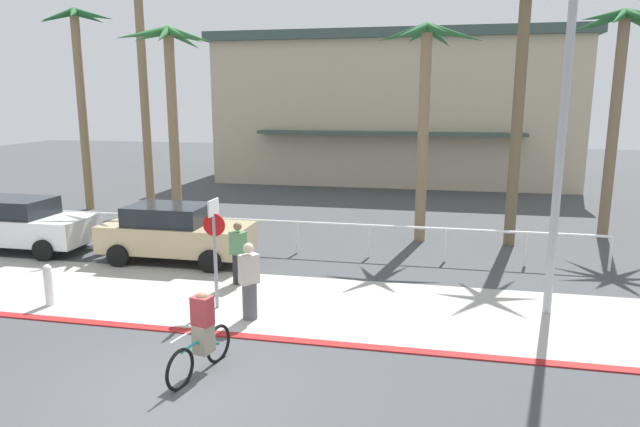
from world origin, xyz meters
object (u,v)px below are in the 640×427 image
stop_sign_bike_lane (215,238)px  car_tan_1 (175,232)px  palm_tree_5 (619,64)px  pedestrian_0 (249,284)px  palm_tree_3 (425,86)px  palm_tree_4 (522,58)px  cyclist_teal_0 (202,335)px  palm_tree_1 (141,38)px  palm_tree_0 (79,69)px  streetlight_curb (565,123)px  car_white_0 (21,224)px  pedestrian_1 (238,256)px  palm_tree_2 (169,73)px  bollard_0 (49,284)px

stop_sign_bike_lane → car_tan_1: stop_sign_bike_lane is taller
palm_tree_5 → pedestrian_0: palm_tree_5 is taller
palm_tree_3 → palm_tree_4: bearing=0.1°
cyclist_teal_0 → palm_tree_5: bearing=51.2°
car_tan_1 → palm_tree_1: bearing=123.3°
palm_tree_0 → palm_tree_1: (2.71, 0.37, 1.20)m
streetlight_curb → palm_tree_3: streetlight_curb is taller
stop_sign_bike_lane → car_white_0: (-7.97, 3.45, -0.81)m
palm_tree_0 → car_white_0: palm_tree_0 is taller
car_white_0 → car_tan_1: bearing=-0.6°
palm_tree_4 → palm_tree_5: (3.31, 1.82, -0.12)m
palm_tree_4 → palm_tree_5: bearing=28.8°
streetlight_curb → pedestrian_1: (-7.51, 0.78, -3.52)m
stop_sign_bike_lane → palm_tree_3: size_ratio=0.36×
palm_tree_1 → palm_tree_4: 14.90m
palm_tree_4 → car_tan_1: size_ratio=1.92×
palm_tree_2 → palm_tree_5: 15.26m
car_tan_1 → cyclist_teal_0: 7.28m
palm_tree_4 → pedestrian_0: bearing=-129.2°
palm_tree_3 → cyclist_teal_0: 11.72m
palm_tree_0 → pedestrian_0: (10.91, -10.47, -5.18)m
bollard_0 → palm_tree_3: (8.29, 7.95, 4.66)m
palm_tree_0 → car_white_0: (1.97, -6.54, -5.11)m
streetlight_curb → palm_tree_5: 8.91m
streetlight_curb → cyclist_teal_0: streetlight_curb is taller
palm_tree_5 → car_tan_1: (-13.29, -5.74, -5.02)m
cyclist_teal_0 → pedestrian_0: (0.04, 2.46, 0.11)m
palm_tree_1 → palm_tree_5: 17.94m
car_tan_1 → palm_tree_2: bearing=115.5°
palm_tree_3 → palm_tree_5: palm_tree_5 is taller
palm_tree_0 → bollard_0: bearing=-60.4°
palm_tree_3 → car_tan_1: 9.15m
pedestrian_1 → palm_tree_1: bearing=129.7°
pedestrian_1 → palm_tree_4: bearing=36.9°
stop_sign_bike_lane → cyclist_teal_0: size_ratio=1.43×
palm_tree_0 → car_white_0: bearing=-73.2°
palm_tree_1 → palm_tree_4: size_ratio=1.17×
palm_tree_1 → pedestrian_1: palm_tree_1 is taller
stop_sign_bike_lane → streetlight_curb: 7.92m
car_white_0 → palm_tree_1: bearing=83.9°
streetlight_curb → palm_tree_1: 17.63m
pedestrian_0 → stop_sign_bike_lane: bearing=153.6°
palm_tree_0 → car_tan_1: size_ratio=1.91×
palm_tree_5 → pedestrian_1: palm_tree_5 is taller
palm_tree_5 → palm_tree_4: bearing=-151.2°
palm_tree_1 → palm_tree_5: size_ratio=1.29×
pedestrian_0 → cyclist_teal_0: bearing=-90.9°
cyclist_teal_0 → bollard_0: bearing=154.4°
car_white_0 → pedestrian_1: car_white_0 is taller
stop_sign_bike_lane → palm_tree_0: 14.74m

